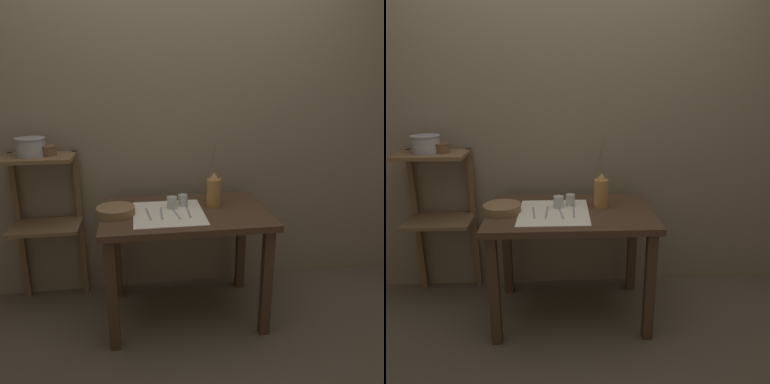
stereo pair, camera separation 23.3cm
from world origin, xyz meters
The scene contains 15 objects.
ground_plane centered at (0.00, 0.00, 0.00)m, with size 12.00×12.00×0.00m, color brown.
stone_wall_back centered at (0.00, 0.45, 1.20)m, with size 7.00×0.06×2.40m.
wooden_table centered at (0.00, 0.00, 0.63)m, with size 1.04×0.69×0.75m.
wooden_shelf_unit centered at (-0.91, 0.29, 0.74)m, with size 0.45×0.30×1.07m.
linen_cloth centered at (-0.11, -0.03, 0.75)m, with size 0.43×0.47×0.00m.
pitcher_with_flowers centered at (0.20, 0.06, 0.85)m, with size 0.09×0.09×0.44m.
wooden_bowl centered at (-0.43, -0.02, 0.77)m, with size 0.23×0.23×0.05m.
glass_tumbler_near centered at (-0.08, 0.05, 0.79)m, with size 0.06×0.06×0.08m.
glass_tumbler_far centered at (0.00, 0.09, 0.78)m, with size 0.06×0.06×0.07m.
fork_outer centered at (-0.23, -0.04, 0.75)m, with size 0.03×0.21×0.00m.
fork_inner centered at (-0.15, -0.04, 0.75)m, with size 0.02×0.21×0.00m.
spoon_inner centered at (-0.07, 0.01, 0.75)m, with size 0.05×0.22×0.02m.
spoon_outer centered at (0.02, 0.02, 0.75)m, with size 0.02×0.22×0.02m.
metal_pot_large centered at (-0.94, 0.25, 1.13)m, with size 0.19×0.19×0.12m.
metal_pot_small centered at (-0.84, 0.25, 1.11)m, with size 0.10×0.10×0.06m.
Camera 1 is at (-0.29, -2.21, 1.54)m, focal length 35.00 mm.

